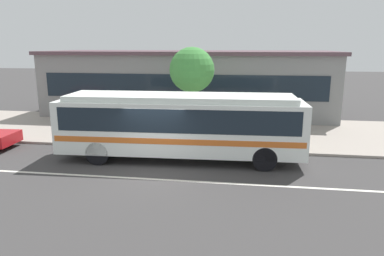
% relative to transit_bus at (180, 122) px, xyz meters
% --- Properties ---
extents(ground_plane, '(120.00, 120.00, 0.00)m').
position_rel_transit_bus_xyz_m(ground_plane, '(-0.85, -1.80, -1.69)').
color(ground_plane, '#3D3B3B').
extents(sidewalk_slab, '(60.00, 8.00, 0.12)m').
position_rel_transit_bus_xyz_m(sidewalk_slab, '(-0.85, 5.35, -1.63)').
color(sidewalk_slab, '#9F948A').
rests_on(sidewalk_slab, ground_plane).
extents(lane_stripe_center, '(56.00, 0.16, 0.01)m').
position_rel_transit_bus_xyz_m(lane_stripe_center, '(-0.85, -2.60, -1.69)').
color(lane_stripe_center, silver).
rests_on(lane_stripe_center, ground_plane).
extents(transit_bus, '(10.70, 2.93, 2.90)m').
position_rel_transit_bus_xyz_m(transit_bus, '(0.00, 0.00, 0.00)').
color(transit_bus, white).
rests_on(transit_bus, ground_plane).
extents(pedestrian_waiting_near_sign, '(0.48, 0.48, 1.64)m').
position_rel_transit_bus_xyz_m(pedestrian_waiting_near_sign, '(0.68, 3.30, -0.61)').
color(pedestrian_waiting_near_sign, '#17264A').
rests_on(pedestrian_waiting_near_sign, sidewalk_slab).
extents(bus_stop_sign, '(0.10, 0.44, 2.59)m').
position_rel_transit_bus_xyz_m(bus_stop_sign, '(4.23, 2.13, 0.09)').
color(bus_stop_sign, gray).
rests_on(bus_stop_sign, sidewalk_slab).
extents(street_tree_near_stop, '(2.47, 2.47, 4.78)m').
position_rel_transit_bus_xyz_m(street_tree_near_stop, '(-0.15, 4.45, 1.95)').
color(street_tree_near_stop, brown).
rests_on(street_tree_near_stop, sidewalk_slab).
extents(station_building, '(20.42, 6.93, 4.58)m').
position_rel_transit_bus_xyz_m(station_building, '(-1.35, 10.83, 0.61)').
color(station_building, gray).
rests_on(station_building, ground_plane).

